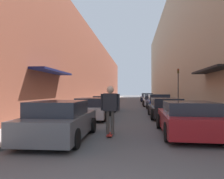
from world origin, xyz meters
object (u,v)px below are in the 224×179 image
(parked_car_left_1, at_px, (93,109))
(parked_car_right_2, at_px, (158,103))
(skateboarder, at_px, (110,105))
(traffic_light, at_px, (178,84))
(parked_car_left_2, at_px, (105,103))
(parked_car_right_1, at_px, (166,108))
(parked_car_right_0, at_px, (188,119))
(parked_car_left_0, at_px, (60,121))
(parked_car_right_3, at_px, (152,101))
(parked_car_right_4, at_px, (150,99))
(parked_car_right_5, at_px, (147,98))

(parked_car_left_1, height_order, parked_car_right_2, parked_car_right_2)
(skateboarder, height_order, traffic_light, traffic_light)
(traffic_light, bearing_deg, parked_car_left_2, -151.83)
(parked_car_right_1, bearing_deg, parked_car_right_0, -89.04)
(parked_car_left_1, distance_m, traffic_light, 11.50)
(parked_car_left_2, relative_size, parked_car_right_1, 0.98)
(parked_car_left_0, distance_m, traffic_light, 16.44)
(parked_car_right_0, bearing_deg, parked_car_left_2, 114.66)
(parked_car_right_3, relative_size, parked_car_right_4, 0.87)
(parked_car_right_3, xyz_separation_m, traffic_light, (2.43, -2.42, 1.83))
(parked_car_left_0, distance_m, parked_car_right_0, 4.77)
(parked_car_right_0, height_order, traffic_light, traffic_light)
(parked_car_left_1, relative_size, parked_car_right_1, 0.95)
(parked_car_left_1, relative_size, parked_car_left_2, 0.97)
(parked_car_left_1, bearing_deg, parked_car_left_2, 89.76)
(parked_car_left_2, relative_size, parked_car_right_2, 1.15)
(parked_car_left_1, bearing_deg, parked_car_right_3, 69.13)
(parked_car_left_0, xyz_separation_m, parked_car_left_2, (0.02, 11.22, -0.02))
(parked_car_left_1, distance_m, parked_car_right_0, 6.46)
(parked_car_left_1, xyz_separation_m, parked_car_right_4, (4.58, 16.50, 0.02))
(parked_car_right_0, xyz_separation_m, parked_car_right_2, (0.01, 10.90, 0.05))
(parked_car_right_2, xyz_separation_m, skateboarder, (-2.94, -11.40, 0.48))
(parked_car_left_0, distance_m, parked_car_right_2, 12.98)
(parked_car_left_0, relative_size, parked_car_left_2, 0.91)
(parked_car_right_3, bearing_deg, parked_car_right_1, -89.31)
(parked_car_left_1, bearing_deg, parked_car_right_0, -44.57)
(parked_car_left_2, distance_m, parked_car_right_0, 10.98)
(parked_car_right_5, bearing_deg, parked_car_left_2, -104.58)
(parked_car_right_0, bearing_deg, parked_car_right_2, 89.96)
(parked_car_right_4, bearing_deg, parked_car_right_0, -89.92)
(parked_car_right_0, xyz_separation_m, parked_car_right_4, (-0.03, 21.03, 0.01))
(parked_car_right_1, height_order, skateboarder, skateboarder)
(parked_car_right_2, distance_m, parked_car_right_5, 15.90)
(parked_car_right_2, relative_size, parked_car_right_5, 0.89)
(parked_car_right_3, xyz_separation_m, skateboarder, (-2.71, -16.54, 0.55))
(parked_car_right_4, bearing_deg, parked_car_right_2, -89.80)
(parked_car_right_0, height_order, parked_car_right_1, parked_car_right_0)
(parked_car_right_3, bearing_deg, parked_car_right_4, 87.80)
(parked_car_left_1, distance_m, parked_car_right_1, 4.61)
(parked_car_right_0, distance_m, parked_car_right_2, 10.90)
(parked_car_right_1, bearing_deg, parked_car_right_4, 89.76)
(parked_car_right_1, distance_m, traffic_light, 8.63)
(parked_car_right_0, bearing_deg, traffic_light, 80.78)
(parked_car_left_1, relative_size, parked_car_right_0, 1.02)
(parked_car_right_4, height_order, traffic_light, traffic_light)
(parked_car_left_1, bearing_deg, parked_car_right_2, 54.05)
(parked_car_right_0, distance_m, parked_car_right_3, 16.04)
(parked_car_right_3, relative_size, traffic_light, 1.07)
(parked_car_right_5, distance_m, traffic_light, 13.52)
(parked_car_left_2, xyz_separation_m, parked_car_right_5, (4.38, 16.82, 0.04))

